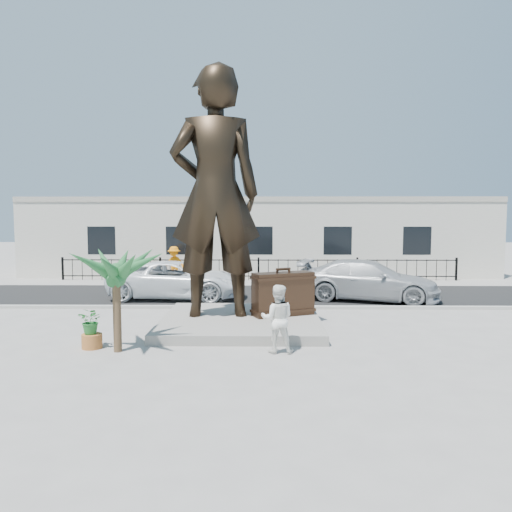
# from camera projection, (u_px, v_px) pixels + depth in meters

# --- Properties ---
(ground) EXTENTS (100.00, 100.00, 0.00)m
(ground) POSITION_uv_depth(u_px,v_px,m) (255.00, 337.00, 15.13)
(ground) COLOR #9E9991
(ground) RESTS_ON ground
(street) EXTENTS (40.00, 7.00, 0.01)m
(street) POSITION_uv_depth(u_px,v_px,m) (258.00, 294.00, 23.10)
(street) COLOR black
(street) RESTS_ON ground
(curb) EXTENTS (40.00, 0.25, 0.12)m
(curb) POSITION_uv_depth(u_px,v_px,m) (257.00, 307.00, 19.61)
(curb) COLOR #A5A399
(curb) RESTS_ON ground
(far_sidewalk) EXTENTS (40.00, 2.50, 0.02)m
(far_sidewalk) POSITION_uv_depth(u_px,v_px,m) (258.00, 282.00, 27.08)
(far_sidewalk) COLOR #9E9991
(far_sidewalk) RESTS_ON ground
(plinth) EXTENTS (5.20, 5.20, 0.30)m
(plinth) POSITION_uv_depth(u_px,v_px,m) (241.00, 321.00, 16.62)
(plinth) COLOR gray
(plinth) RESTS_ON ground
(fence) EXTENTS (22.00, 0.10, 1.20)m
(fence) POSITION_uv_depth(u_px,v_px,m) (259.00, 270.00, 27.83)
(fence) COLOR black
(fence) RESTS_ON ground
(building) EXTENTS (28.00, 7.00, 4.40)m
(building) POSITION_uv_depth(u_px,v_px,m) (259.00, 238.00, 31.88)
(building) COLOR silver
(building) RESTS_ON ground
(statue) EXTENTS (3.19, 2.27, 8.23)m
(statue) POSITION_uv_depth(u_px,v_px,m) (215.00, 193.00, 16.59)
(statue) COLOR black
(statue) RESTS_ON plinth
(suitcase) EXTENTS (2.16, 1.43, 1.46)m
(suitcase) POSITION_uv_depth(u_px,v_px,m) (283.00, 294.00, 16.85)
(suitcase) COLOR #342216
(suitcase) RESTS_ON plinth
(tourist) EXTENTS (0.92, 0.73, 1.84)m
(tourist) POSITION_uv_depth(u_px,v_px,m) (277.00, 319.00, 13.38)
(tourist) COLOR white
(tourist) RESTS_ON ground
(car_white) EXTENTS (6.05, 3.08, 1.64)m
(car_white) POSITION_uv_depth(u_px,v_px,m) (177.00, 280.00, 21.92)
(car_white) COLOR white
(car_white) RESTS_ON street
(car_silver) EXTENTS (6.37, 3.98, 1.72)m
(car_silver) POSITION_uv_depth(u_px,v_px,m) (368.00, 280.00, 21.47)
(car_silver) COLOR #A9ABAE
(car_silver) RESTS_ON street
(worker) EXTENTS (1.36, 0.95, 1.93)m
(worker) POSITION_uv_depth(u_px,v_px,m) (174.00, 264.00, 27.26)
(worker) COLOR orange
(worker) RESTS_ON far_sidewalk
(palm_tree) EXTENTS (1.80, 1.80, 3.20)m
(palm_tree) POSITION_uv_depth(u_px,v_px,m) (118.00, 351.00, 13.54)
(palm_tree) COLOR #215A2B
(palm_tree) RESTS_ON ground
(planter) EXTENTS (0.56, 0.56, 0.40)m
(planter) POSITION_uv_depth(u_px,v_px,m) (92.00, 341.00, 13.86)
(planter) COLOR #A9622C
(planter) RESTS_ON ground
(shrub) EXTENTS (0.80, 0.74, 0.74)m
(shrub) POSITION_uv_depth(u_px,v_px,m) (91.00, 321.00, 13.82)
(shrub) COLOR #246F2C
(shrub) RESTS_ON planter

